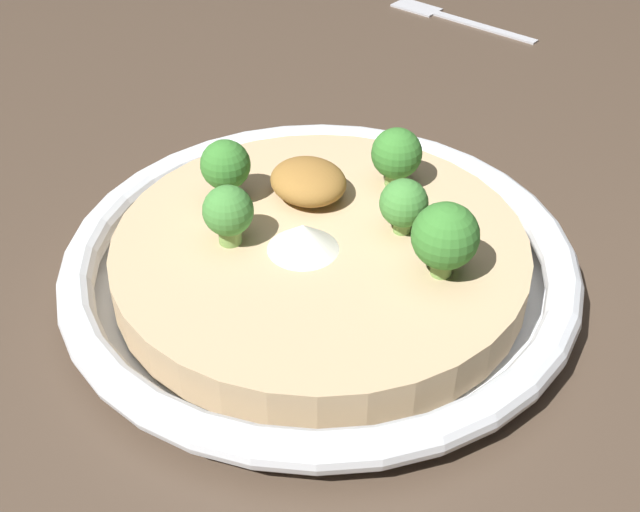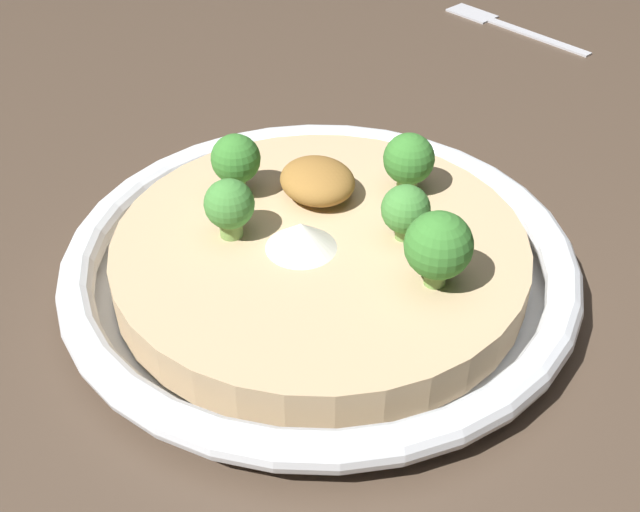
{
  "view_description": "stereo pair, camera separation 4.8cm",
  "coord_description": "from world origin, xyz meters",
  "px_view_note": "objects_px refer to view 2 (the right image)",
  "views": [
    {
      "loc": [
        0.27,
        -0.26,
        0.32
      ],
      "look_at": [
        0.0,
        0.0,
        0.02
      ],
      "focal_mm": 45.0,
      "sensor_mm": 36.0,
      "label": 1
    },
    {
      "loc": [
        0.3,
        -0.23,
        0.32
      ],
      "look_at": [
        0.0,
        0.0,
        0.02
      ],
      "focal_mm": 45.0,
      "sensor_mm": 36.0,
      "label": 2
    }
  ],
  "objects_px": {
    "risotto_bowl": "(320,260)",
    "broccoli_back_right": "(406,210)",
    "broccoli_front_left": "(229,206)",
    "broccoli_left": "(236,160)",
    "broccoli_back": "(409,160)",
    "broccoli_right": "(438,246)",
    "fork_utensil": "(502,23)"
  },
  "relations": [
    {
      "from": "broccoli_front_left",
      "to": "fork_utensil",
      "type": "height_order",
      "value": "broccoli_front_left"
    },
    {
      "from": "broccoli_right",
      "to": "fork_utensil",
      "type": "distance_m",
      "value": 0.46
    },
    {
      "from": "risotto_bowl",
      "to": "broccoli_back",
      "type": "bearing_deg",
      "value": 96.46
    },
    {
      "from": "risotto_bowl",
      "to": "broccoli_front_left",
      "type": "bearing_deg",
      "value": -131.46
    },
    {
      "from": "broccoli_back",
      "to": "fork_utensil",
      "type": "distance_m",
      "value": 0.37
    },
    {
      "from": "risotto_bowl",
      "to": "broccoli_back",
      "type": "xyz_separation_m",
      "value": [
        -0.01,
        0.08,
        0.04
      ]
    },
    {
      "from": "broccoli_front_left",
      "to": "broccoli_left",
      "type": "relative_size",
      "value": 0.9
    },
    {
      "from": "broccoli_front_left",
      "to": "fork_utensil",
      "type": "relative_size",
      "value": 0.22
    },
    {
      "from": "risotto_bowl",
      "to": "broccoli_back_right",
      "type": "distance_m",
      "value": 0.06
    },
    {
      "from": "broccoli_back",
      "to": "broccoli_right",
      "type": "height_order",
      "value": "broccoli_right"
    },
    {
      "from": "broccoli_right",
      "to": "broccoli_left",
      "type": "height_order",
      "value": "broccoli_right"
    },
    {
      "from": "risotto_bowl",
      "to": "broccoli_back_right",
      "type": "relative_size",
      "value": 8.89
    },
    {
      "from": "broccoli_back_right",
      "to": "fork_utensil",
      "type": "distance_m",
      "value": 0.42
    },
    {
      "from": "broccoli_left",
      "to": "fork_utensil",
      "type": "height_order",
      "value": "broccoli_left"
    },
    {
      "from": "broccoli_right",
      "to": "broccoli_left",
      "type": "xyz_separation_m",
      "value": [
        -0.14,
        -0.04,
        -0.0
      ]
    },
    {
      "from": "broccoli_front_left",
      "to": "broccoli_left",
      "type": "distance_m",
      "value": 0.04
    },
    {
      "from": "broccoli_right",
      "to": "broccoli_back_right",
      "type": "xyz_separation_m",
      "value": [
        -0.04,
        0.01,
        -0.01
      ]
    },
    {
      "from": "broccoli_right",
      "to": "broccoli_back_right",
      "type": "distance_m",
      "value": 0.04
    },
    {
      "from": "broccoli_front_left",
      "to": "broccoli_right",
      "type": "height_order",
      "value": "broccoli_right"
    },
    {
      "from": "broccoli_left",
      "to": "fork_utensil",
      "type": "distance_m",
      "value": 0.43
    },
    {
      "from": "risotto_bowl",
      "to": "broccoli_right",
      "type": "bearing_deg",
      "value": 20.19
    },
    {
      "from": "risotto_bowl",
      "to": "broccoli_left",
      "type": "xyz_separation_m",
      "value": [
        -0.07,
        -0.01,
        0.04
      ]
    },
    {
      "from": "broccoli_front_left",
      "to": "broccoli_left",
      "type": "xyz_separation_m",
      "value": [
        -0.04,
        0.03,
        0.0
      ]
    },
    {
      "from": "broccoli_right",
      "to": "broccoli_back_right",
      "type": "relative_size",
      "value": 1.29
    },
    {
      "from": "broccoli_back",
      "to": "broccoli_right",
      "type": "distance_m",
      "value": 0.09
    },
    {
      "from": "risotto_bowl",
      "to": "broccoli_back_right",
      "type": "height_order",
      "value": "broccoli_back_right"
    },
    {
      "from": "broccoli_back",
      "to": "broccoli_right",
      "type": "xyz_separation_m",
      "value": [
        0.08,
        -0.05,
        0.0
      ]
    },
    {
      "from": "broccoli_front_left",
      "to": "broccoli_back",
      "type": "distance_m",
      "value": 0.12
    },
    {
      "from": "broccoli_left",
      "to": "fork_utensil",
      "type": "xyz_separation_m",
      "value": [
        -0.14,
        0.4,
        -0.06
      ]
    },
    {
      "from": "broccoli_back_right",
      "to": "risotto_bowl",
      "type": "bearing_deg",
      "value": -125.35
    },
    {
      "from": "risotto_bowl",
      "to": "fork_utensil",
      "type": "distance_m",
      "value": 0.44
    },
    {
      "from": "risotto_bowl",
      "to": "broccoli_back",
      "type": "relative_size",
      "value": 7.91
    }
  ]
}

